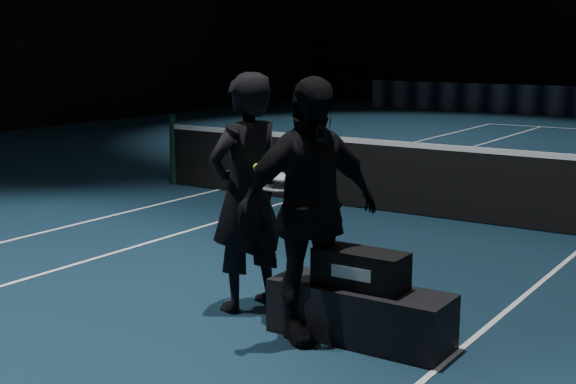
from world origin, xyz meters
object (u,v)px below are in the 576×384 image
object	(u,v)px
racket_upper	(278,177)
racket_bag	(361,269)
player_bench	(360,313)
player_a	(246,193)
player_b	(309,210)
racket_lower	(278,188)
tennis_balls	(264,169)

from	to	relation	value
racket_upper	racket_bag	bearing A→B (deg)	13.86
player_bench	player_a	distance (m)	1.40
player_b	racket_bag	bearing A→B (deg)	-37.35
player_b	racket_lower	bearing A→B (deg)	98.14
racket_bag	tennis_balls	xyz separation A→B (m)	(-0.91, 0.05, 0.66)
racket_bag	racket_lower	world-z (taller)	racket_lower
player_a	racket_lower	xyz separation A→B (m)	(0.42, -0.16, 0.11)
racket_upper	tennis_balls	world-z (taller)	tennis_balls
player_b	racket_lower	distance (m)	0.41
racket_bag	player_a	distance (m)	1.24
player_b	player_bench	bearing A→B (deg)	-37.35
player_a	tennis_balls	bearing A→B (deg)	85.83
player_b	tennis_balls	distance (m)	0.64
tennis_balls	player_a	bearing A→B (deg)	160.77
player_b	tennis_balls	world-z (taller)	player_b
player_b	racket_upper	world-z (taller)	player_b
player_a	player_b	xyz separation A→B (m)	(0.80, -0.30, 0.00)
player_bench	player_b	world-z (taller)	player_b
tennis_balls	racket_lower	bearing A→B (deg)	-21.82
player_bench	racket_upper	size ratio (longest dim) A/B	2.06
player_bench	racket_bag	xyz separation A→B (m)	(0.00, 0.00, 0.35)
player_bench	player_a	world-z (taller)	player_a
racket_lower	player_bench	bearing A→B (deg)	22.04
racket_bag	racket_upper	bearing A→B (deg)	177.44
racket_lower	tennis_balls	bearing A→B (deg)	178.53
racket_upper	player_bench	bearing A→B (deg)	13.86
player_bench	tennis_balls	size ratio (longest dim) A/B	11.66
racket_lower	racket_bag	bearing A→B (deg)	22.04
player_bench	racket_lower	size ratio (longest dim) A/B	2.06
racket_bag	racket_upper	distance (m)	0.99
player_bench	player_a	xyz separation A→B (m)	(-1.16, 0.13, 0.78)
player_bench	racket_lower	world-z (taller)	racket_lower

